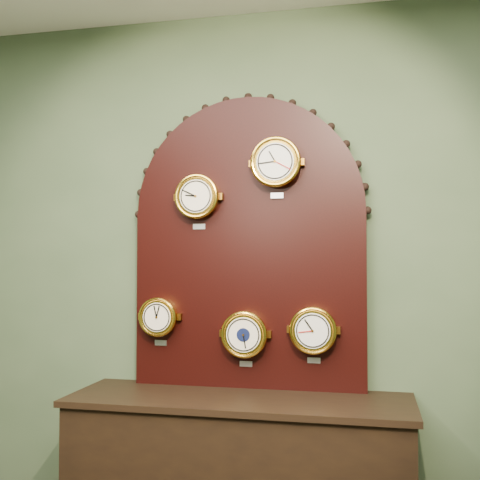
% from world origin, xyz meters
% --- Properties ---
extents(wall_back, '(4.00, 0.00, 4.00)m').
position_xyz_m(wall_back, '(0.00, 2.50, 1.40)').
color(wall_back, '#42563A').
rests_on(wall_back, ground).
extents(display_board, '(1.26, 0.06, 1.53)m').
position_xyz_m(display_board, '(0.00, 2.45, 1.63)').
color(display_board, black).
rests_on(display_board, shop_counter).
extents(roman_clock, '(0.23, 0.08, 0.28)m').
position_xyz_m(roman_clock, '(-0.25, 2.38, 1.81)').
color(roman_clock, gold).
rests_on(roman_clock, display_board).
extents(arabic_clock, '(0.26, 0.08, 0.31)m').
position_xyz_m(arabic_clock, '(0.16, 2.38, 1.97)').
color(arabic_clock, gold).
rests_on(arabic_clock, display_board).
extents(hygrometer, '(0.20, 0.08, 0.26)m').
position_xyz_m(hygrometer, '(-0.46, 2.38, 1.19)').
color(hygrometer, gold).
rests_on(hygrometer, display_board).
extents(barometer, '(0.24, 0.08, 0.29)m').
position_xyz_m(barometer, '(-0.01, 2.38, 1.11)').
color(barometer, gold).
rests_on(barometer, display_board).
extents(tide_clock, '(0.23, 0.08, 0.28)m').
position_xyz_m(tide_clock, '(0.34, 2.38, 1.14)').
color(tide_clock, gold).
rests_on(tide_clock, display_board).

